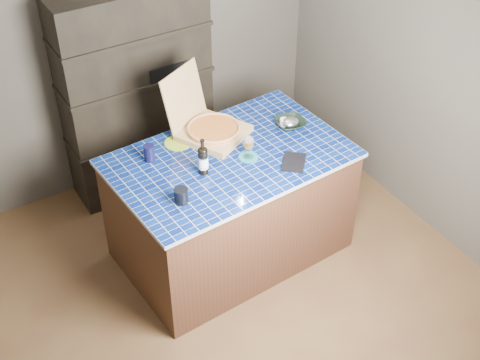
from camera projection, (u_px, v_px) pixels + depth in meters
room at (232, 154)px, 4.18m from camera, size 3.50×3.50×3.50m
shelving_unit at (137, 92)px, 5.42m from camera, size 1.20×0.41×1.80m
kitchen_island at (230, 205)px, 5.00m from camera, size 1.73×1.16×0.92m
pizza_box at (211, 127)px, 4.89m from camera, size 0.62×0.66×0.47m
mead_bottle at (203, 160)px, 4.51m from camera, size 0.07×0.07×0.27m
teal_trivet at (248, 157)px, 4.71m from camera, size 0.14×0.14×0.01m
wine_glass at (249, 143)px, 4.63m from camera, size 0.08×0.08×0.18m
tumbler at (181, 196)px, 4.30m from camera, size 0.09×0.09×0.10m
dvd_case at (294, 162)px, 4.65m from camera, size 0.26×0.26×0.02m
bowl at (290, 123)px, 5.00m from camera, size 0.25×0.25×0.05m
foil_contents at (290, 122)px, 4.99m from camera, size 0.14×0.11×0.06m
white_jar at (284, 122)px, 5.01m from camera, size 0.07×0.07×0.06m
navy_cup at (149, 153)px, 4.65m from camera, size 0.08×0.08×0.12m
green_trivet at (178, 143)px, 4.84m from camera, size 0.20×0.20×0.01m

